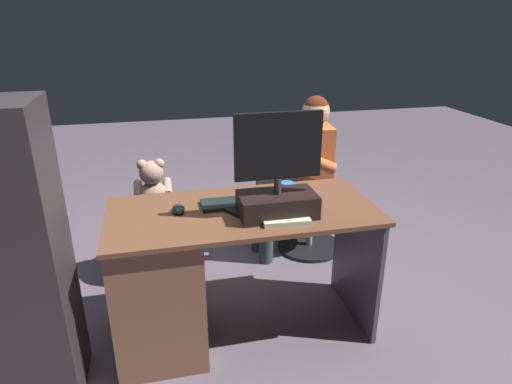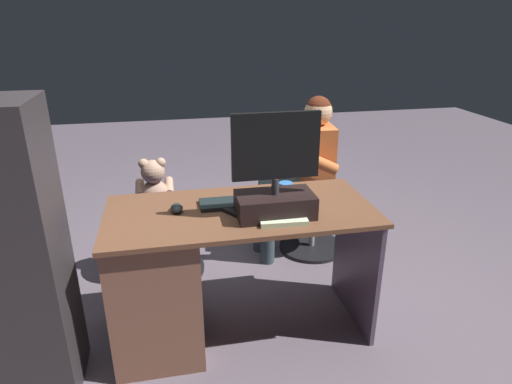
{
  "view_description": "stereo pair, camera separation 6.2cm",
  "coord_description": "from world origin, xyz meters",
  "px_view_note": "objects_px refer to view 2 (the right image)",
  "views": [
    {
      "loc": [
        0.38,
        2.31,
        1.61
      ],
      "look_at": [
        -0.14,
        0.04,
        0.67
      ],
      "focal_mm": 30.9,
      "sensor_mm": 36.0,
      "label": 1
    },
    {
      "loc": [
        0.32,
        2.32,
        1.61
      ],
      "look_at": [
        -0.14,
        0.04,
        0.67
      ],
      "focal_mm": 30.9,
      "sensor_mm": 36.0,
      "label": 2
    }
  ],
  "objects_px": {
    "monitor": "(275,188)",
    "visitor_chair": "(313,214)",
    "teddy_bear": "(154,186)",
    "cup": "(286,191)",
    "person": "(304,164)",
    "tv_remote": "(232,211)",
    "keyboard": "(241,202)",
    "computer_mouse": "(177,208)",
    "desk": "(175,275)",
    "office_chair_teddy": "(159,238)"
  },
  "relations": [
    {
      "from": "person",
      "to": "tv_remote",
      "type": "bearing_deg",
      "value": 52.72
    },
    {
      "from": "monitor",
      "to": "computer_mouse",
      "type": "relative_size",
      "value": 5.18
    },
    {
      "from": "monitor",
      "to": "keyboard",
      "type": "xyz_separation_m",
      "value": [
        0.13,
        -0.17,
        -0.13
      ]
    },
    {
      "from": "teddy_bear",
      "to": "person",
      "type": "xyz_separation_m",
      "value": [
        -1.0,
        -0.08,
        0.05
      ]
    },
    {
      "from": "tv_remote",
      "to": "office_chair_teddy",
      "type": "bearing_deg",
      "value": -95.4
    },
    {
      "from": "tv_remote",
      "to": "person",
      "type": "height_order",
      "value": "person"
    },
    {
      "from": "office_chair_teddy",
      "to": "person",
      "type": "distance_m",
      "value": 1.09
    },
    {
      "from": "monitor",
      "to": "visitor_chair",
      "type": "height_order",
      "value": "monitor"
    },
    {
      "from": "desk",
      "to": "keyboard",
      "type": "bearing_deg",
      "value": -170.08
    },
    {
      "from": "keyboard",
      "to": "computer_mouse",
      "type": "relative_size",
      "value": 4.38
    },
    {
      "from": "office_chair_teddy",
      "to": "person",
      "type": "height_order",
      "value": "person"
    },
    {
      "from": "person",
      "to": "cup",
      "type": "bearing_deg",
      "value": 65.43
    },
    {
      "from": "computer_mouse",
      "to": "visitor_chair",
      "type": "distance_m",
      "value": 1.31
    },
    {
      "from": "desk",
      "to": "person",
      "type": "xyz_separation_m",
      "value": [
        -0.91,
        -0.78,
        0.28
      ]
    },
    {
      "from": "teddy_bear",
      "to": "person",
      "type": "relative_size",
      "value": 0.3
    },
    {
      "from": "teddy_bear",
      "to": "monitor",
      "type": "bearing_deg",
      "value": 126.19
    },
    {
      "from": "monitor",
      "to": "person",
      "type": "relative_size",
      "value": 0.44
    },
    {
      "from": "tv_remote",
      "to": "visitor_chair",
      "type": "xyz_separation_m",
      "value": [
        -0.71,
        -0.82,
        -0.45
      ]
    },
    {
      "from": "monitor",
      "to": "cup",
      "type": "bearing_deg",
      "value": -119.41
    },
    {
      "from": "monitor",
      "to": "teddy_bear",
      "type": "bearing_deg",
      "value": -53.81
    },
    {
      "from": "person",
      "to": "visitor_chair",
      "type": "bearing_deg",
      "value": -174.56
    },
    {
      "from": "desk",
      "to": "teddy_bear",
      "type": "distance_m",
      "value": 0.73
    },
    {
      "from": "office_chair_teddy",
      "to": "visitor_chair",
      "type": "bearing_deg",
      "value": -174.56
    },
    {
      "from": "computer_mouse",
      "to": "person",
      "type": "xyz_separation_m",
      "value": [
        -0.88,
        -0.74,
        -0.08
      ]
    },
    {
      "from": "teddy_bear",
      "to": "person",
      "type": "bearing_deg",
      "value": -175.22
    },
    {
      "from": "desk",
      "to": "cup",
      "type": "height_order",
      "value": "cup"
    },
    {
      "from": "tv_remote",
      "to": "teddy_bear",
      "type": "height_order",
      "value": "teddy_bear"
    },
    {
      "from": "office_chair_teddy",
      "to": "person",
      "type": "xyz_separation_m",
      "value": [
        -1.0,
        -0.1,
        0.41
      ]
    },
    {
      "from": "keyboard",
      "to": "visitor_chair",
      "type": "height_order",
      "value": "keyboard"
    },
    {
      "from": "monitor",
      "to": "computer_mouse",
      "type": "height_order",
      "value": "monitor"
    },
    {
      "from": "monitor",
      "to": "keyboard",
      "type": "distance_m",
      "value": 0.25
    },
    {
      "from": "keyboard",
      "to": "computer_mouse",
      "type": "height_order",
      "value": "computer_mouse"
    },
    {
      "from": "visitor_chair",
      "to": "person",
      "type": "height_order",
      "value": "person"
    },
    {
      "from": "visitor_chair",
      "to": "keyboard",
      "type": "bearing_deg",
      "value": 48.31
    },
    {
      "from": "monitor",
      "to": "keyboard",
      "type": "relative_size",
      "value": 1.18
    },
    {
      "from": "person",
      "to": "computer_mouse",
      "type": "bearing_deg",
      "value": 40.15
    },
    {
      "from": "computer_mouse",
      "to": "teddy_bear",
      "type": "relative_size",
      "value": 0.28
    },
    {
      "from": "visitor_chair",
      "to": "monitor",
      "type": "bearing_deg",
      "value": 60.14
    },
    {
      "from": "person",
      "to": "teddy_bear",
      "type": "bearing_deg",
      "value": 4.78
    },
    {
      "from": "monitor",
      "to": "visitor_chair",
      "type": "xyz_separation_m",
      "value": [
        -0.51,
        -0.89,
        -0.58
      ]
    },
    {
      "from": "desk",
      "to": "visitor_chair",
      "type": "xyz_separation_m",
      "value": [
        -1.0,
        -0.78,
        -0.11
      ]
    },
    {
      "from": "computer_mouse",
      "to": "monitor",
      "type": "bearing_deg",
      "value": 163.27
    },
    {
      "from": "teddy_bear",
      "to": "keyboard",
      "type": "bearing_deg",
      "value": 125.43
    },
    {
      "from": "office_chair_teddy",
      "to": "visitor_chair",
      "type": "distance_m",
      "value": 1.1
    },
    {
      "from": "computer_mouse",
      "to": "visitor_chair",
      "type": "xyz_separation_m",
      "value": [
        -0.97,
        -0.75,
        -0.46
      ]
    },
    {
      "from": "monitor",
      "to": "computer_mouse",
      "type": "distance_m",
      "value": 0.49
    },
    {
      "from": "tv_remote",
      "to": "visitor_chair",
      "type": "height_order",
      "value": "tv_remote"
    },
    {
      "from": "computer_mouse",
      "to": "person",
      "type": "distance_m",
      "value": 1.15
    },
    {
      "from": "cup",
      "to": "office_chair_teddy",
      "type": "relative_size",
      "value": 0.16
    },
    {
      "from": "computer_mouse",
      "to": "cup",
      "type": "relative_size",
      "value": 1.06
    }
  ]
}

